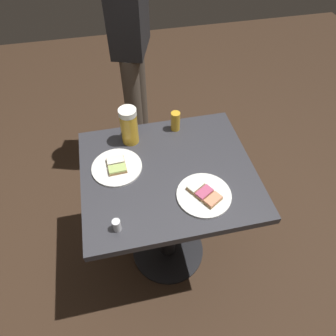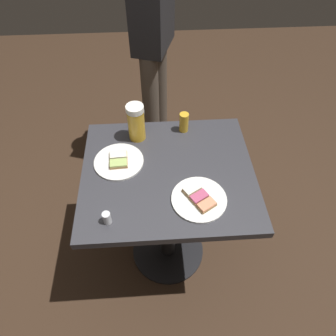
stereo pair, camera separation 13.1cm
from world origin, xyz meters
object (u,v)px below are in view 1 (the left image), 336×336
Objects in this scene: beer_glass_small at (175,121)px; patron_standing at (131,41)px; salt_shaker at (117,225)px; beer_mug at (129,125)px; plate_far at (117,167)px; plate_near at (204,194)px.

beer_glass_small is 0.64m from patron_standing.
salt_shaker is 1.15m from patron_standing.
beer_mug is 3.38× the size of salt_shaker.
patron_standing is (-0.22, -1.12, 0.14)m from salt_shaker.
salt_shaker reaches higher than plate_far.
plate_far is (0.33, -0.23, -0.00)m from plate_near.
beer_glass_small is at bearing -87.04° from plate_near.
salt_shaker is (0.12, 0.47, -0.07)m from beer_mug.
plate_near is 0.41m from plate_far.
plate_far is at bearing -95.57° from salt_shaker.
patron_standing is at bearing -103.09° from plate_far.
beer_glass_small is at bearing -147.80° from plate_far.
plate_far is 4.05× the size of salt_shaker.
patron_standing is (-0.19, -0.81, 0.16)m from plate_far.
beer_glass_small is at bearing -124.20° from salt_shaker.
plate_far is 0.31m from salt_shaker.
beer_mug reaches higher than plate_far.
salt_shaker is at bearing 6.82° from patron_standing.
beer_mug is at bearing 7.82° from beer_glass_small.
plate_far is 1.20× the size of beer_mug.
beer_mug reaches higher than plate_near.
patron_standing is (0.15, -1.04, 0.16)m from plate_near.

